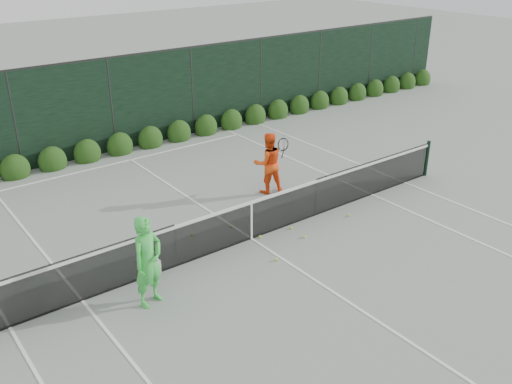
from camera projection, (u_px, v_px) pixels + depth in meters
ground at (251, 239)px, 13.36m from camera, size 80.00×80.00×0.00m
tennis_net at (251, 219)px, 13.13m from camera, size 12.90×0.10×1.07m
player_woman at (148, 261)px, 10.70m from camera, size 0.78×0.63×1.84m
player_man at (268, 163)px, 15.45m from camera, size 0.99×0.86×1.70m
court_lines at (251, 239)px, 13.36m from camera, size 11.03×23.83×0.01m
windscreen_fence at (337, 225)px, 10.77m from camera, size 32.00×21.07×3.06m
hedge_row at (120, 146)px, 18.46m from camera, size 31.66×0.65×0.94m
tennis_balls at (272, 233)px, 13.54m from camera, size 3.77×2.15×0.07m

